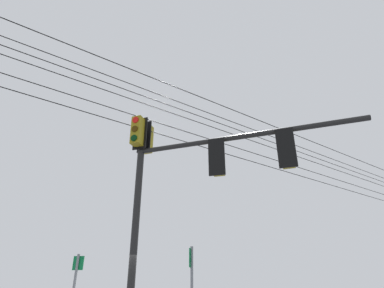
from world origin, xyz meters
name	(u,v)px	position (x,y,z in m)	size (l,w,h in m)	color
signal_mast_assembly	(182,170)	(1.76, 0.61, 4.69)	(4.65, 4.99, 6.50)	black
overhead_wire_span	(181,111)	(0.57, 0.99, 7.32)	(6.09, 30.15, 2.66)	black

